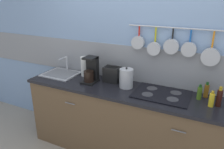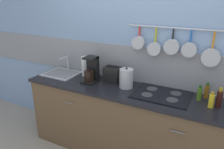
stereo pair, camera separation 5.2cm
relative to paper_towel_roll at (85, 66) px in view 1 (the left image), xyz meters
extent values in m
cube|color=#84A3CC|center=(0.71, 0.15, 0.24)|extent=(7.20, 0.06, 2.60)
cube|color=gray|center=(0.71, 0.14, 0.09)|extent=(7.20, 0.07, 0.45)
cylinder|color=#B7BABF|center=(1.17, 0.09, 0.58)|extent=(1.16, 0.02, 0.02)
cylinder|color=red|center=(0.72, 0.09, 0.51)|extent=(0.02, 0.02, 0.11)
cylinder|color=#B7BABF|center=(0.72, 0.07, 0.38)|extent=(0.15, 0.05, 0.15)
cylinder|color=gold|center=(0.91, 0.09, 0.49)|extent=(0.02, 0.02, 0.16)
cylinder|color=#B7BABF|center=(0.91, 0.07, 0.33)|extent=(0.15, 0.05, 0.15)
cylinder|color=black|center=(1.10, 0.09, 0.51)|extent=(0.02, 0.02, 0.11)
cylinder|color=#B7BABF|center=(1.10, 0.07, 0.37)|extent=(0.17, 0.05, 0.17)
cylinder|color=#1959B2|center=(1.29, 0.09, 0.50)|extent=(0.02, 0.02, 0.13)
cylinder|color=#B7BABF|center=(1.29, 0.07, 0.36)|extent=(0.16, 0.04, 0.16)
cylinder|color=orange|center=(1.51, 0.09, 0.48)|extent=(0.02, 0.02, 0.17)
cylinder|color=#B7BABF|center=(1.51, 0.07, 0.30)|extent=(0.19, 0.05, 0.19)
cube|color=brown|center=(0.71, -0.18, -0.61)|extent=(2.58, 0.53, 0.89)
cylinder|color=slate|center=(0.06, -0.46, -0.33)|extent=(0.14, 0.01, 0.01)
cylinder|color=slate|center=(1.35, -0.46, -0.33)|extent=(0.14, 0.01, 0.01)
cube|color=black|center=(0.71, -0.18, -0.15)|extent=(2.62, 0.57, 0.03)
cube|color=#B7BABF|center=(-0.33, -0.11, -0.13)|extent=(0.46, 0.40, 0.01)
cube|color=slate|center=(-0.33, -0.11, -0.12)|extent=(0.39, 0.32, 0.00)
cylinder|color=#B7BABF|center=(-0.33, 0.04, -0.02)|extent=(0.03, 0.03, 0.23)
cylinder|color=#B7BABF|center=(-0.33, -0.04, 0.08)|extent=(0.02, 0.16, 0.02)
cylinder|color=white|center=(0.00, 0.00, 0.00)|extent=(0.11, 0.11, 0.27)
cube|color=black|center=(0.19, -0.17, -0.12)|extent=(0.17, 0.21, 0.02)
cube|color=black|center=(0.19, -0.11, 0.03)|extent=(0.15, 0.07, 0.33)
cylinder|color=black|center=(0.19, -0.20, -0.04)|extent=(0.12, 0.12, 0.14)
cube|color=black|center=(0.19, -0.15, 0.18)|extent=(0.15, 0.16, 0.02)
cube|color=black|center=(0.42, -0.02, -0.04)|extent=(0.20, 0.14, 0.19)
cube|color=black|center=(0.42, -0.05, 0.06)|extent=(0.15, 0.03, 0.00)
cube|color=black|center=(0.42, 0.00, 0.06)|extent=(0.15, 0.03, 0.00)
cube|color=black|center=(0.31, -0.02, 0.00)|extent=(0.02, 0.02, 0.02)
cylinder|color=#B7BABF|center=(0.65, -0.11, -0.02)|extent=(0.16, 0.16, 0.23)
sphere|color=black|center=(0.65, -0.11, 0.11)|extent=(0.02, 0.02, 0.02)
cube|color=black|center=(1.09, -0.13, -0.13)|extent=(0.61, 0.45, 0.01)
cylinder|color=#38383D|center=(0.95, -0.22, -0.12)|extent=(0.12, 0.12, 0.00)
cylinder|color=#38383D|center=(1.23, -0.22, -0.12)|extent=(0.12, 0.12, 0.00)
cylinder|color=#38383D|center=(0.95, -0.04, -0.12)|extent=(0.12, 0.12, 0.00)
cylinder|color=#38383D|center=(1.23, -0.04, -0.12)|extent=(0.12, 0.12, 0.00)
cylinder|color=#4C721E|center=(1.47, -0.06, -0.07)|extent=(0.05, 0.05, 0.14)
cylinder|color=#194C19|center=(1.47, -0.06, 0.02)|extent=(0.03, 0.03, 0.03)
cylinder|color=#8C5919|center=(1.53, 0.02, -0.06)|extent=(0.05, 0.05, 0.14)
cylinder|color=#194C19|center=(1.53, 0.02, 0.03)|extent=(0.03, 0.03, 0.03)
cylinder|color=yellow|center=(1.59, -0.18, -0.07)|extent=(0.05, 0.05, 0.14)
cylinder|color=#B28C19|center=(1.59, -0.18, 0.02)|extent=(0.03, 0.03, 0.03)
cylinder|color=#33140F|center=(1.66, -0.14, -0.05)|extent=(0.05, 0.05, 0.17)
cylinder|color=#B28C19|center=(1.66, -0.14, 0.06)|extent=(0.03, 0.03, 0.04)
camera|label=1|loc=(1.56, -2.34, 0.92)|focal=35.00mm
camera|label=2|loc=(1.61, -2.32, 0.92)|focal=35.00mm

